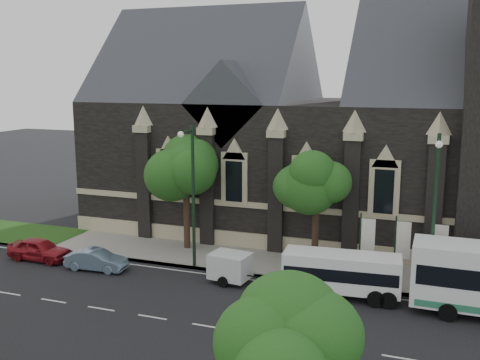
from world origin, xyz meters
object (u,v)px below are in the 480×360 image
at_px(car_far_red, 40,249).
at_px(shuttle_bus, 342,272).
at_px(banner_flag_center, 400,244).
at_px(box_trailer, 230,266).
at_px(banner_flag_right, 437,247).
at_px(tree_walk_left, 190,168).
at_px(street_lamp_near, 435,207).
at_px(banner_flag_left, 365,240).
at_px(tree_walk_right, 321,175).
at_px(tree_park_east, 280,348).
at_px(sedan, 96,260).
at_px(street_lamp_mid, 192,189).

bearing_deg(car_far_red, shuttle_bus, -88.01).
xyz_separation_m(banner_flag_center, box_trailer, (-9.28, -3.24, -1.39)).
bearing_deg(banner_flag_right, car_far_red, -171.23).
bearing_deg(tree_walk_left, box_trailer, -45.87).
xyz_separation_m(banner_flag_center, banner_flag_right, (2.00, 0.00, 0.00)).
distance_m(banner_flag_right, box_trailer, 11.82).
xyz_separation_m(shuttle_bus, car_far_red, (-19.67, -0.62, -0.68)).
bearing_deg(car_far_red, street_lamp_near, -85.39).
relative_size(banner_flag_left, banner_flag_center, 1.00).
bearing_deg(tree_walk_right, tree_park_east, -81.58).
height_order(banner_flag_left, banner_flag_right, same).
height_order(tree_walk_right, car_far_red, tree_walk_right).
height_order(tree_park_east, shuttle_bus, tree_park_east).
xyz_separation_m(banner_flag_left, banner_flag_center, (2.00, 0.00, 0.00)).
relative_size(tree_park_east, shuttle_bus, 0.98).
height_order(banner_flag_left, sedan, banner_flag_left).
bearing_deg(street_lamp_near, banner_flag_center, 131.93).
bearing_deg(tree_walk_left, shuttle_bus, -23.31).
bearing_deg(banner_flag_center, tree_walk_right, 161.36).
xyz_separation_m(tree_walk_right, sedan, (-12.80, -5.81, -5.17)).
bearing_deg(sedan, box_trailer, -88.23).
bearing_deg(sedan, car_far_red, 82.10).
distance_m(street_lamp_mid, banner_flag_center, 12.73).
bearing_deg(tree_walk_right, tree_walk_left, -179.94).
bearing_deg(banner_flag_right, tree_walk_left, 173.96).
distance_m(banner_flag_left, sedan, 16.49).
height_order(street_lamp_near, banner_flag_center, street_lamp_near).
height_order(banner_flag_left, box_trailer, banner_flag_left).
distance_m(tree_park_east, banner_flag_center, 18.58).
bearing_deg(banner_flag_center, banner_flag_left, 180.00).
height_order(box_trailer, car_far_red, box_trailer).
bearing_deg(banner_flag_left, box_trailer, -155.99).
relative_size(banner_flag_left, box_trailer, 1.19).
relative_size(tree_walk_right, sedan, 2.00).
bearing_deg(banner_flag_left, tree_walk_right, 150.90).
xyz_separation_m(tree_walk_right, tree_walk_left, (-9.01, -0.01, -0.08)).
height_order(tree_walk_left, street_lamp_mid, street_lamp_mid).
relative_size(tree_park_east, banner_flag_center, 1.57).
bearing_deg(car_far_red, banner_flag_right, -81.04).
bearing_deg(street_lamp_mid, tree_walk_left, 116.47).
height_order(tree_walk_left, shuttle_bus, tree_walk_left).
xyz_separation_m(shuttle_bus, box_trailer, (-6.48, -0.09, -0.42)).
relative_size(tree_walk_right, box_trailer, 2.32).
xyz_separation_m(banner_flag_left, box_trailer, (-7.28, -3.24, -1.39)).
bearing_deg(tree_walk_left, car_far_red, -146.85).
distance_m(tree_park_east, banner_flag_right, 18.91).
height_order(tree_walk_left, banner_flag_right, tree_walk_left).
bearing_deg(tree_walk_left, street_lamp_mid, -63.53).
xyz_separation_m(tree_walk_left, banner_flag_left, (12.08, -1.70, -3.35)).
xyz_separation_m(street_lamp_near, car_far_red, (-24.18, -1.87, -4.38)).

